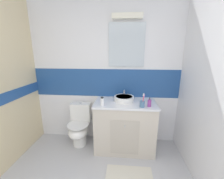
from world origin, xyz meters
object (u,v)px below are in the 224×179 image
at_px(toothbrush_cup, 142,104).
at_px(toilet, 79,126).
at_px(soap_dispenser, 149,103).
at_px(lotion_bottle_short, 102,101).
at_px(sink_basin, 124,98).

bearing_deg(toothbrush_cup, toilet, 166.83).
bearing_deg(soap_dispenser, toilet, 169.70).
relative_size(toilet, lotion_bottle_short, 5.51).
relative_size(toothbrush_cup, lotion_bottle_short, 1.57).
bearing_deg(soap_dispenser, sink_basin, 150.51).
distance_m(toothbrush_cup, soap_dispenser, 0.11).
height_order(toilet, toothbrush_cup, toothbrush_cup).
bearing_deg(soap_dispenser, toothbrush_cup, -161.64).
xyz_separation_m(toilet, toothbrush_cup, (1.06, -0.25, 0.55)).
height_order(toothbrush_cup, soap_dispenser, toothbrush_cup).
distance_m(sink_basin, soap_dispenser, 0.44).
bearing_deg(toilet, sink_basin, 0.13).
bearing_deg(lotion_bottle_short, toilet, 153.50).
height_order(toilet, lotion_bottle_short, lotion_bottle_short).
relative_size(toilet, soap_dispenser, 5.09).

